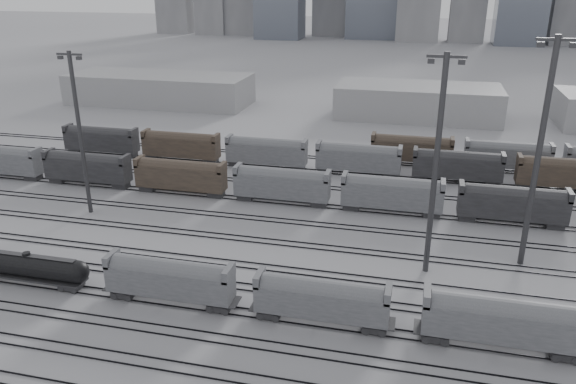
% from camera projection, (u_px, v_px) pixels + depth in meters
% --- Properties ---
extents(ground, '(900.00, 900.00, 0.00)m').
position_uv_depth(ground, '(290.00, 325.00, 57.64)').
color(ground, '#B6B5BA').
rests_on(ground, ground).
extents(tracks, '(220.00, 71.50, 0.16)m').
position_uv_depth(tracks, '(321.00, 249.00, 73.46)').
color(tracks, black).
rests_on(tracks, ground).
extents(tank_car_b, '(15.39, 2.57, 3.80)m').
position_uv_depth(tank_car_b, '(29.00, 266.00, 64.65)').
color(tank_car_b, black).
rests_on(tank_car_b, ground).
extents(hopper_car_a, '(14.20, 2.82, 5.08)m').
position_uv_depth(hopper_car_a, '(170.00, 278.00, 60.41)').
color(hopper_car_a, black).
rests_on(hopper_car_a, ground).
extents(hopper_car_b, '(13.78, 2.74, 4.93)m').
position_uv_depth(hopper_car_b, '(322.00, 298.00, 56.77)').
color(hopper_car_b, black).
rests_on(hopper_car_b, ground).
extents(hopper_car_c, '(14.77, 2.93, 5.28)m').
position_uv_depth(hopper_car_c, '(502.00, 319.00, 52.87)').
color(hopper_car_c, black).
rests_on(hopper_car_c, ground).
extents(light_mast_b, '(3.83, 0.61, 23.93)m').
position_uv_depth(light_mast_b, '(80.00, 131.00, 80.46)').
color(light_mast_b, '#3A3A3C').
rests_on(light_mast_b, ground).
extents(light_mast_c, '(4.17, 0.67, 26.08)m').
position_uv_depth(light_mast_c, '(436.00, 162.00, 63.22)').
color(light_mast_c, '#3A3A3C').
rests_on(light_mast_c, ground).
extents(light_mast_d, '(4.42, 0.71, 27.65)m').
position_uv_depth(light_mast_d, '(539.00, 151.00, 64.62)').
color(light_mast_d, '#3A3A3C').
rests_on(light_mast_d, ground).
extents(bg_string_near, '(151.00, 3.00, 5.60)m').
position_uv_depth(bg_string_near, '(392.00, 195.00, 83.84)').
color(bg_string_near, slate).
rests_on(bg_string_near, ground).
extents(bg_string_mid, '(151.00, 3.00, 5.60)m').
position_uv_depth(bg_string_mid, '(457.00, 167.00, 96.12)').
color(bg_string_mid, black).
rests_on(bg_string_mid, ground).
extents(bg_string_far, '(66.00, 3.00, 5.60)m').
position_uv_depth(bg_string_far, '(558.00, 160.00, 99.51)').
color(bg_string_far, brown).
rests_on(bg_string_far, ground).
extents(warehouse_left, '(50.00, 18.00, 8.00)m').
position_uv_depth(warehouse_left, '(160.00, 89.00, 155.47)').
color(warehouse_left, '#ACACAF').
rests_on(warehouse_left, ground).
extents(warehouse_mid, '(40.00, 18.00, 8.00)m').
position_uv_depth(warehouse_mid, '(418.00, 101.00, 140.02)').
color(warehouse_mid, '#ACACAF').
rests_on(warehouse_mid, ground).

